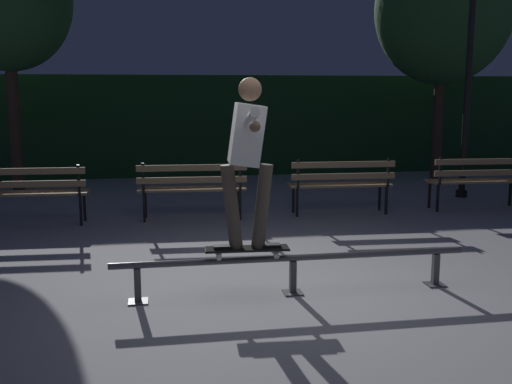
{
  "coord_description": "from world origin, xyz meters",
  "views": [
    {
      "loc": [
        -1.24,
        -5.19,
        1.9
      ],
      "look_at": [
        -0.22,
        0.86,
        0.85
      ],
      "focal_mm": 41.49,
      "sensor_mm": 36.0,
      "label": 1
    }
  ],
  "objects_px": {
    "tree_far_right": "(443,9)",
    "skateboarder": "(247,149)",
    "park_bench_rightmost": "(479,177)",
    "lamp_post_right": "(470,57)",
    "park_bench_left_center": "(192,184)",
    "park_bench_leftmost": "(30,189)",
    "tree_far_left": "(6,0)",
    "grind_rail": "(293,264)",
    "skateboard": "(247,249)",
    "park_bench_right_center": "(341,181)"
  },
  "relations": [
    {
      "from": "park_bench_leftmost",
      "to": "park_bench_rightmost",
      "type": "height_order",
      "value": "same"
    },
    {
      "from": "tree_far_left",
      "to": "lamp_post_right",
      "type": "xyz_separation_m",
      "value": [
        8.11,
        -2.14,
        -1.07
      ]
    },
    {
      "from": "skateboard",
      "to": "park_bench_left_center",
      "type": "height_order",
      "value": "park_bench_left_center"
    },
    {
      "from": "grind_rail",
      "to": "park_bench_left_center",
      "type": "distance_m",
      "value": 3.51
    },
    {
      "from": "park_bench_leftmost",
      "to": "skateboarder",
      "type": "bearing_deg",
      "value": -52.81
    },
    {
      "from": "tree_far_right",
      "to": "lamp_post_right",
      "type": "bearing_deg",
      "value": -104.86
    },
    {
      "from": "skateboard",
      "to": "tree_far_right",
      "type": "bearing_deg",
      "value": 52.43
    },
    {
      "from": "park_bench_rightmost",
      "to": "tree_far_right",
      "type": "height_order",
      "value": "tree_far_right"
    },
    {
      "from": "grind_rail",
      "to": "tree_far_right",
      "type": "relative_size",
      "value": 0.66
    },
    {
      "from": "park_bench_left_center",
      "to": "park_bench_rightmost",
      "type": "relative_size",
      "value": 1.0
    },
    {
      "from": "park_bench_leftmost",
      "to": "park_bench_right_center",
      "type": "xyz_separation_m",
      "value": [
        4.59,
        0.0,
        0.0
      ]
    },
    {
      "from": "skateboard",
      "to": "park_bench_left_center",
      "type": "distance_m",
      "value": 3.43
    },
    {
      "from": "park_bench_right_center",
      "to": "tree_far_right",
      "type": "bearing_deg",
      "value": 46.32
    },
    {
      "from": "park_bench_leftmost",
      "to": "tree_far_left",
      "type": "relative_size",
      "value": 0.33
    },
    {
      "from": "grind_rail",
      "to": "park_bench_leftmost",
      "type": "bearing_deg",
      "value": 131.55
    },
    {
      "from": "park_bench_right_center",
      "to": "park_bench_leftmost",
      "type": "bearing_deg",
      "value": 180.0
    },
    {
      "from": "tree_far_left",
      "to": "park_bench_rightmost",
      "type": "bearing_deg",
      "value": -22.89
    },
    {
      "from": "grind_rail",
      "to": "park_bench_right_center",
      "type": "relative_size",
      "value": 2.1
    },
    {
      "from": "park_bench_leftmost",
      "to": "park_bench_left_center",
      "type": "height_order",
      "value": "same"
    },
    {
      "from": "park_bench_left_center",
      "to": "park_bench_leftmost",
      "type": "bearing_deg",
      "value": 180.0
    },
    {
      "from": "skateboard",
      "to": "tree_far_left",
      "type": "distance_m",
      "value": 8.15
    },
    {
      "from": "park_bench_right_center",
      "to": "lamp_post_right",
      "type": "height_order",
      "value": "lamp_post_right"
    },
    {
      "from": "tree_far_left",
      "to": "lamp_post_right",
      "type": "bearing_deg",
      "value": -14.77
    },
    {
      "from": "tree_far_left",
      "to": "park_bench_left_center",
      "type": "bearing_deg",
      "value": -45.99
    },
    {
      "from": "park_bench_left_center",
      "to": "park_bench_right_center",
      "type": "xyz_separation_m",
      "value": [
        2.3,
        0.0,
        0.0
      ]
    },
    {
      "from": "park_bench_leftmost",
      "to": "tree_far_right",
      "type": "distance_m",
      "value": 9.08
    },
    {
      "from": "park_bench_left_center",
      "to": "park_bench_rightmost",
      "type": "xyz_separation_m",
      "value": [
        4.59,
        0.0,
        0.0
      ]
    },
    {
      "from": "skateboard",
      "to": "park_bench_right_center",
      "type": "height_order",
      "value": "park_bench_right_center"
    },
    {
      "from": "skateboard",
      "to": "park_bench_rightmost",
      "type": "distance_m",
      "value": 5.49
    },
    {
      "from": "skateboarder",
      "to": "park_bench_left_center",
      "type": "relative_size",
      "value": 0.96
    },
    {
      "from": "skateboarder",
      "to": "park_bench_left_center",
      "type": "height_order",
      "value": "skateboarder"
    },
    {
      "from": "skateboard",
      "to": "tree_far_right",
      "type": "height_order",
      "value": "tree_far_right"
    },
    {
      "from": "park_bench_rightmost",
      "to": "tree_far_right",
      "type": "bearing_deg",
      "value": 74.35
    },
    {
      "from": "tree_far_right",
      "to": "park_bench_leftmost",
      "type": "bearing_deg",
      "value": -156.55
    },
    {
      "from": "park_bench_rightmost",
      "to": "lamp_post_right",
      "type": "relative_size",
      "value": 0.41
    },
    {
      "from": "grind_rail",
      "to": "skateboard",
      "type": "bearing_deg",
      "value": 180.0
    },
    {
      "from": "park_bench_left_center",
      "to": "park_bench_rightmost",
      "type": "bearing_deg",
      "value": 0.0
    },
    {
      "from": "grind_rail",
      "to": "park_bench_rightmost",
      "type": "relative_size",
      "value": 2.1
    },
    {
      "from": "park_bench_left_center",
      "to": "lamp_post_right",
      "type": "height_order",
      "value": "lamp_post_right"
    },
    {
      "from": "grind_rail",
      "to": "park_bench_right_center",
      "type": "height_order",
      "value": "park_bench_right_center"
    },
    {
      "from": "park_bench_right_center",
      "to": "tree_far_left",
      "type": "bearing_deg",
      "value": 149.04
    },
    {
      "from": "lamp_post_right",
      "to": "tree_far_left",
      "type": "bearing_deg",
      "value": 165.23
    },
    {
      "from": "tree_far_right",
      "to": "skateboarder",
      "type": "bearing_deg",
      "value": -127.56
    },
    {
      "from": "tree_far_right",
      "to": "grind_rail",
      "type": "bearing_deg",
      "value": -125.18
    },
    {
      "from": "park_bench_right_center",
      "to": "park_bench_rightmost",
      "type": "xyz_separation_m",
      "value": [
        2.3,
        0.0,
        0.0
      ]
    },
    {
      "from": "skateboarder",
      "to": "park_bench_rightmost",
      "type": "distance_m",
      "value": 5.55
    },
    {
      "from": "skateboard",
      "to": "park_bench_right_center",
      "type": "distance_m",
      "value": 3.96
    },
    {
      "from": "grind_rail",
      "to": "lamp_post_right",
      "type": "bearing_deg",
      "value": 47.28
    },
    {
      "from": "skateboarder",
      "to": "tree_far_left",
      "type": "xyz_separation_m",
      "value": [
        -3.46,
        6.69,
        2.16
      ]
    },
    {
      "from": "park_bench_leftmost",
      "to": "tree_far_right",
      "type": "relative_size",
      "value": 0.31
    }
  ]
}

